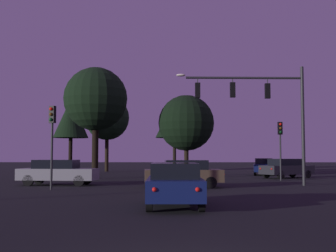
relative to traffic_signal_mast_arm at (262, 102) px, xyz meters
The scene contains 14 objects.
ground_plane 8.68m from the traffic_signal_mast_arm, 134.98° to the left, with size 168.00×168.00×0.00m, color black.
traffic_signal_mast_arm is the anchor object (origin of this frame).
traffic_light_corner_left 12.25m from the traffic_signal_mast_arm, 163.80° to the right, with size 0.36×0.38×4.37m.
traffic_light_corner_right 5.98m from the traffic_signal_mast_arm, 65.97° to the left, with size 0.31×0.36×4.17m.
car_nearside_lane 12.59m from the traffic_signal_mast_arm, 115.86° to the right, with size 1.96×4.41×1.52m.
car_crossing_left 12.93m from the traffic_signal_mast_arm, behind, with size 4.75×2.16×1.52m.
car_crossing_right 6.49m from the traffic_signal_mast_arm, 160.99° to the right, with size 4.48×2.19×1.52m.
car_far_lane 14.91m from the traffic_signal_mast_arm, 78.56° to the left, with size 2.36×4.31×1.52m.
car_parked_lot 10.22m from the traffic_signal_mast_arm, 67.59° to the left, with size 4.55×3.64×1.52m.
tree_behind_sign 13.71m from the traffic_signal_mast_arm, 146.43° to the left, with size 4.94×4.94×8.64m.
tree_left_far 24.67m from the traffic_signal_mast_arm, 130.54° to the left, with size 3.61×3.61×7.80m.
tree_center_horizon 9.73m from the traffic_signal_mast_arm, 116.41° to the left, with size 4.45×4.45×6.60m.
tree_right_cluster 17.90m from the traffic_signal_mast_arm, 107.21° to the left, with size 3.77×3.77×7.45m.
tree_lot_edge 25.90m from the traffic_signal_mast_arm, 119.82° to the left, with size 4.96×4.96×8.46m.
Camera 1 is at (-0.09, -6.49, 1.78)m, focal length 46.58 mm.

